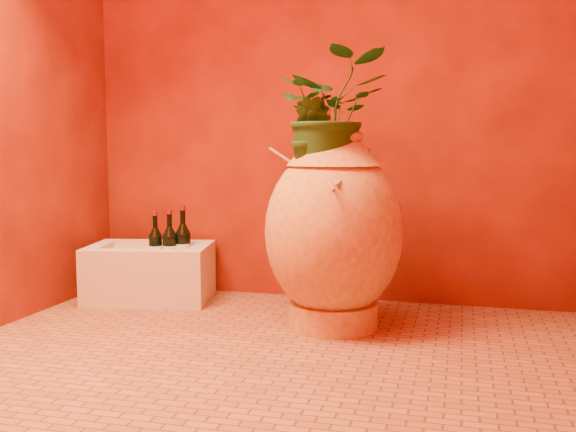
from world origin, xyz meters
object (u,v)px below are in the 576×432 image
(amphora, at_px, (334,231))
(wine_bottle_b, at_px, (170,248))
(wine_bottle_a, at_px, (183,247))
(wall_tap, at_px, (311,165))
(stone_basin, at_px, (150,274))
(wine_bottle_c, at_px, (156,248))

(amphora, xyz_separation_m, wine_bottle_b, (-0.91, 0.28, -0.16))
(amphora, bearing_deg, wine_bottle_a, 159.69)
(wine_bottle_b, xyz_separation_m, wall_tap, (0.71, 0.18, 0.43))
(wine_bottle_b, relative_size, wall_tap, 1.92)
(stone_basin, distance_m, wine_bottle_a, 0.22)
(wine_bottle_a, relative_size, wine_bottle_c, 1.10)
(wine_bottle_a, height_order, wine_bottle_b, wine_bottle_a)
(wine_bottle_c, bearing_deg, wine_bottle_a, 11.01)
(stone_basin, distance_m, wall_tap, 1.00)
(amphora, relative_size, wine_bottle_a, 2.56)
(wine_bottle_a, relative_size, wall_tap, 2.04)
(wine_bottle_b, height_order, wine_bottle_c, wine_bottle_b)
(wine_bottle_a, distance_m, wine_bottle_c, 0.15)
(wall_tap, bearing_deg, wine_bottle_a, -167.48)
(stone_basin, height_order, wall_tap, wall_tap)
(wine_bottle_b, height_order, wall_tap, wall_tap)
(amphora, distance_m, stone_basin, 1.09)
(wine_bottle_a, bearing_deg, stone_basin, -159.38)
(wine_bottle_c, bearing_deg, amphora, -16.12)
(stone_basin, xyz_separation_m, wall_tap, (0.81, 0.20, 0.56))
(wine_bottle_b, bearing_deg, wine_bottle_c, 174.51)
(amphora, height_order, wine_bottle_b, amphora)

